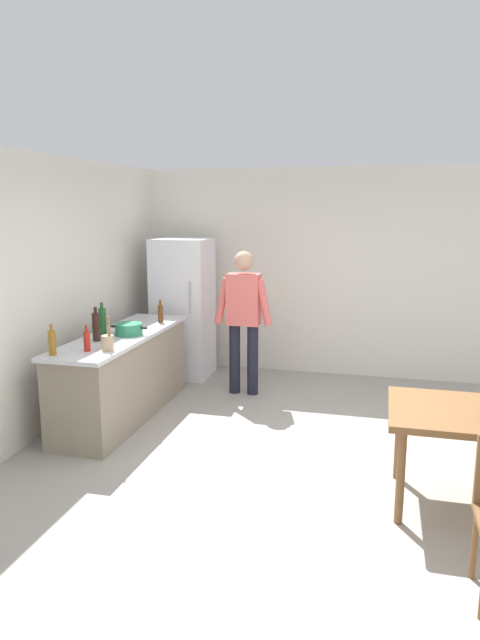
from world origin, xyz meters
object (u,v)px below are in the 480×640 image
Objects in this scene: cooking_pot at (129,329)px; bottle_wine_green at (102,321)px; utensil_jar at (108,342)px; bottle_sauce_red at (87,341)px; person at (244,313)px; bottle_beer_brown at (160,313)px; refrigerator at (183,308)px; bottle_oil_amber at (52,342)px; bottle_wine_dark at (96,326)px.

bottle_wine_green is at bearing -163.07° from cooking_pot.
bottle_sauce_red is (-0.17, -0.07, 0.02)m from utensil_jar.
cooking_pot is 0.72m from bottle_sauce_red.
person is 0.96m from bottle_beer_brown.
refrigerator is 1.73m from bottle_wine_green.
utensil_jar is 1.23× the size of bottle_beer_brown.
person is 1.43m from cooking_pot.
person is 5.31× the size of utensil_jar.
utensil_jar is at bearing -81.60° from cooking_pot.
refrigerator is at bearing 149.77° from person.
utensil_jar is at bearing -58.41° from bottle_wine_green.
bottle_beer_brown is at bearing 76.97° from bottle_oil_amber.
person is at bearing 50.98° from bottle_wine_dark.
bottle_wine_dark is (-0.28, 0.31, 0.07)m from utensil_jar.
bottle_oil_amber is at bearing -122.12° from person.
bottle_sauce_red is (0.18, -0.64, -0.05)m from bottle_wine_green.
person is at bearing 23.80° from bottle_beer_brown.
bottle_oil_amber is 0.31m from bottle_sauce_red.
utensil_jar is (0.10, -0.65, 0.02)m from cooking_pot.
bottle_wine_green is at bearing 104.81° from bottle_wine_dark.
refrigerator is 6.92× the size of bottle_beer_brown.
refrigerator is at bearing 94.20° from bottle_beer_brown.
utensil_jar reaches higher than cooking_pot.
person is (0.95, -0.55, 0.08)m from refrigerator.
bottle_wine_green reaches higher than bottle_sauce_red.
cooking_pot is at bearing -90.08° from refrigerator.
bottle_wine_green is at bearing -136.41° from person.
bottle_wine_green is (-0.26, -1.70, 0.15)m from refrigerator.
utensil_jar is at bearing 22.29° from bottle_sauce_red.
refrigerator is 1.10m from person.
cooking_pot is (-0.95, -1.07, -0.02)m from person.
bottle_sauce_red is at bearing -74.34° from bottle_wine_green.
person is 4.25× the size of cooking_pot.
cooking_pot is 0.97m from bottle_oil_amber.
person is 1.92m from utensil_jar.
refrigerator is 1.06× the size of person.
bottle_wine_green reaches higher than utensil_jar.
cooking_pot is 0.65m from utensil_jar.
utensil_jar reaches higher than bottle_oil_amber.
bottle_beer_brown is 1.65m from bottle_oil_amber.
bottle_wine_dark reaches higher than bottle_oil_amber.
bottle_oil_amber is 0.82× the size of bottle_wine_green.
utensil_jar is (0.09, -2.27, 0.08)m from refrigerator.
utensil_jar is at bearing -88.96° from bottle_beer_brown.
bottle_sauce_red is at bearing -157.71° from utensil_jar.
bottle_sauce_red is (-0.15, -1.40, -0.01)m from bottle_beer_brown.
bottle_oil_amber is at bearing -137.36° from bottle_sauce_red.
refrigerator reaches higher than bottle_wine_green.
bottle_oil_amber reaches higher than bottle_beer_brown.
bottle_beer_brown is at bearing 66.80° from bottle_wine_green.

